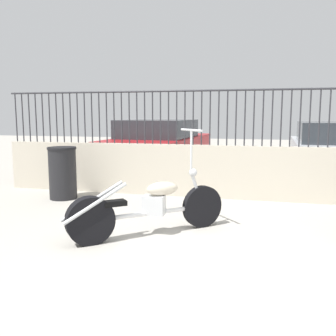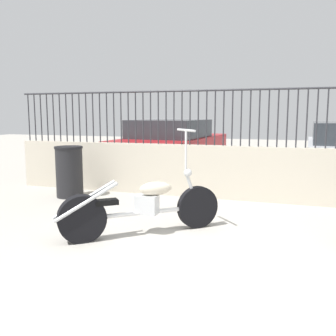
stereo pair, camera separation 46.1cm
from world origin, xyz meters
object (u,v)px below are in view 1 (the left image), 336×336
motorcycle_white (142,208)px  car_red (160,146)px  car_silver (334,151)px  trash_bin (63,173)px

motorcycle_white → car_red: size_ratio=0.38×
motorcycle_white → car_silver: size_ratio=0.41×
motorcycle_white → car_silver: (3.07, 4.95, 0.33)m
motorcycle_white → trash_bin: size_ratio=1.84×
car_red → trash_bin: bearing=169.2°
trash_bin → car_red: 3.63m
trash_bin → car_silver: (5.13, 3.25, 0.21)m
trash_bin → car_silver: 6.08m
motorcycle_white → trash_bin: (-2.06, 1.70, 0.11)m
motorcycle_white → trash_bin: bearing=100.1°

